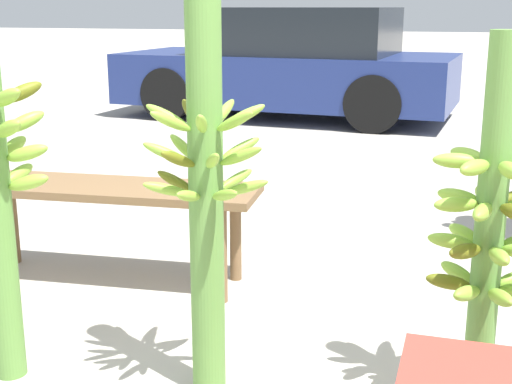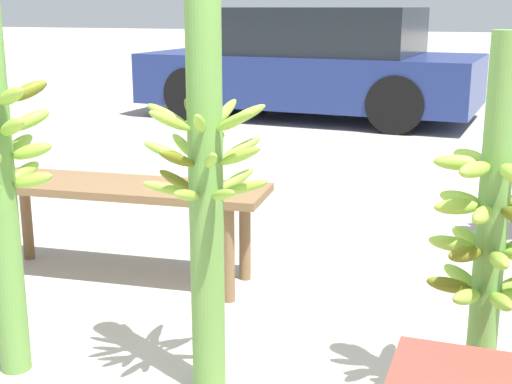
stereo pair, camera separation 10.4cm
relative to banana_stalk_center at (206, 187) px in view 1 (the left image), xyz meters
name	(u,v)px [view 1 (the left image)]	position (x,y,z in m)	size (l,w,h in m)	color
banana_stalk_center	(206,187)	(0.00, 0.00, 0.00)	(0.44, 0.44, 1.50)	#5B8C3D
banana_stalk_right	(490,226)	(0.94, 0.19, -0.11)	(0.41, 0.41, 1.31)	#5B8C3D
market_bench	(107,199)	(-0.87, 0.87, -0.34)	(1.57, 0.55, 0.51)	brown
parked_car	(291,65)	(-1.37, 6.65, -0.11)	(4.25, 2.08, 1.37)	navy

